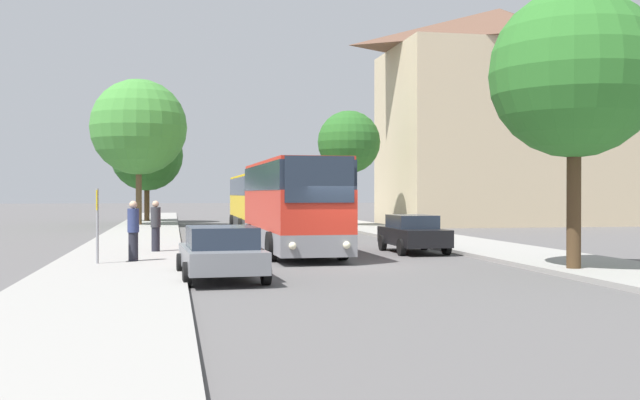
# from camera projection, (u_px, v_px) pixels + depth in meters

# --- Properties ---
(ground_plane) EXTENTS (300.00, 300.00, 0.00)m
(ground_plane) POSITION_uv_depth(u_px,v_px,m) (344.00, 265.00, 23.74)
(ground_plane) COLOR #565454
(ground_plane) RESTS_ON ground
(sidewalk_left) EXTENTS (4.00, 120.00, 0.15)m
(sidewalk_left) POSITION_uv_depth(u_px,v_px,m) (117.00, 267.00, 22.39)
(sidewalk_left) COLOR gray
(sidewalk_left) RESTS_ON ground_plane
(sidewalk_right) EXTENTS (4.00, 120.00, 0.15)m
(sidewalk_right) POSITION_uv_depth(u_px,v_px,m) (547.00, 259.00, 25.09)
(sidewalk_right) COLOR gray
(sidewalk_right) RESTS_ON ground_plane
(building_right_background) EXTENTS (15.99, 10.37, 15.74)m
(building_right_background) POSITION_uv_depth(u_px,v_px,m) (499.00, 117.00, 54.44)
(building_right_background) COLOR #C6B28E
(building_right_background) RESTS_ON ground_plane
(bus_front) EXTENTS (2.83, 10.47, 3.45)m
(bus_front) POSITION_uv_depth(u_px,v_px,m) (292.00, 205.00, 28.16)
(bus_front) COLOR gray
(bus_front) RESTS_ON ground_plane
(bus_middle) EXTENTS (2.80, 10.63, 3.24)m
(bus_middle) POSITION_uv_depth(u_px,v_px,m) (259.00, 203.00, 41.30)
(bus_middle) COLOR #2D2D2D
(bus_middle) RESTS_ON ground_plane
(parked_car_left_curb) EXTENTS (2.29, 4.31, 1.41)m
(parked_car_left_curb) POSITION_uv_depth(u_px,v_px,m) (221.00, 252.00, 19.51)
(parked_car_left_curb) COLOR slate
(parked_car_left_curb) RESTS_ON ground_plane
(parked_car_right_near) EXTENTS (1.93, 4.09, 1.44)m
(parked_car_right_near) POSITION_uv_depth(u_px,v_px,m) (413.00, 233.00, 28.60)
(parked_car_right_near) COLOR black
(parked_car_right_near) RESTS_ON ground_plane
(bus_stop_sign) EXTENTS (0.08, 0.45, 2.27)m
(bus_stop_sign) POSITION_uv_depth(u_px,v_px,m) (97.00, 217.00, 22.62)
(bus_stop_sign) COLOR gray
(bus_stop_sign) RESTS_ON sidewalk_left
(pedestrian_waiting_near) EXTENTS (0.36, 0.36, 1.89)m
(pedestrian_waiting_near) POSITION_uv_depth(u_px,v_px,m) (133.00, 230.00, 23.45)
(pedestrian_waiting_near) COLOR #23232D
(pedestrian_waiting_near) RESTS_ON sidewalk_left
(pedestrian_waiting_far) EXTENTS (0.36, 0.36, 1.86)m
(pedestrian_waiting_far) POSITION_uv_depth(u_px,v_px,m) (156.00, 226.00, 27.35)
(pedestrian_waiting_far) COLOR #23232D
(pedestrian_waiting_far) RESTS_ON sidewalk_left
(tree_left_near) EXTENTS (6.48, 6.48, 9.85)m
(tree_left_near) POSITION_uv_depth(u_px,v_px,m) (139.00, 127.00, 50.55)
(tree_left_near) COLOR brown
(tree_left_near) RESTS_ON sidewalk_left
(tree_left_far) EXTENTS (5.51, 5.51, 7.83)m
(tree_left_far) POSITION_uv_depth(u_px,v_px,m) (147.00, 155.00, 57.44)
(tree_left_far) COLOR #47331E
(tree_left_far) RESTS_ON sidewalk_left
(tree_right_near) EXTENTS (4.79, 4.79, 7.92)m
(tree_right_near) POSITION_uv_depth(u_px,v_px,m) (574.00, 74.00, 21.15)
(tree_right_near) COLOR #47331E
(tree_right_near) RESTS_ON sidewalk_right
(tree_right_mid) EXTENTS (4.13, 4.13, 7.56)m
(tree_right_mid) POSITION_uv_depth(u_px,v_px,m) (349.00, 142.00, 49.13)
(tree_right_mid) COLOR #513D23
(tree_right_mid) RESTS_ON sidewalk_right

